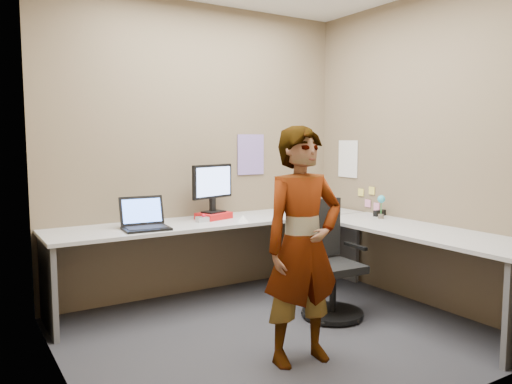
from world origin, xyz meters
TOP-DOWN VIEW (x-y plane):
  - ground at (0.00, 0.00)m, footprint 3.00×3.00m
  - wall_back at (0.00, 1.30)m, footprint 3.00×0.00m
  - wall_right at (1.50, 0.00)m, footprint 0.00×2.70m
  - wall_left at (-1.50, 0.00)m, footprint 0.00×2.70m
  - desk at (0.44, 0.39)m, footprint 2.98×2.58m
  - paper_ream at (0.00, 1.04)m, footprint 0.34×0.29m
  - monitor at (0.01, 1.06)m, footprint 0.45×0.19m
  - laptop at (-0.70, 0.89)m, footprint 0.38×0.32m
  - trackball_mouse at (-0.15, 0.95)m, footprint 0.12×0.08m
  - origami at (0.14, 0.75)m, footprint 0.10×0.10m
  - stapler at (1.42, 0.37)m, footprint 0.15×0.06m
  - flower at (1.31, 0.25)m, footprint 0.07×0.07m
  - calendar_purple at (0.55, 1.29)m, footprint 0.30×0.01m
  - calendar_white at (1.49, 0.90)m, footprint 0.01×0.28m
  - sticky_note_a at (1.49, 0.55)m, footprint 0.01×0.07m
  - sticky_note_b at (1.49, 0.60)m, footprint 0.01×0.07m
  - sticky_note_c at (1.49, 0.48)m, footprint 0.01×0.07m
  - sticky_note_d at (1.49, 0.70)m, footprint 0.01×0.07m
  - office_chair at (0.58, 0.11)m, footprint 0.50×0.50m
  - person at (-0.12, -0.45)m, footprint 0.59×0.42m

SIDE VIEW (x-z plane):
  - ground at x=0.00m, z-range 0.00..0.00m
  - office_chair at x=0.58m, z-range -0.09..0.86m
  - desk at x=0.44m, z-range 0.22..0.95m
  - trackball_mouse at x=-0.15m, z-range 0.72..0.79m
  - stapler at x=1.42m, z-range 0.73..0.78m
  - paper_ream at x=0.00m, z-range 0.73..0.79m
  - origami at x=0.14m, z-range 0.73..0.79m
  - person at x=-0.12m, z-range 0.00..1.54m
  - laptop at x=-0.70m, z-range 0.67..0.92m
  - sticky_note_c at x=1.49m, z-range 0.76..0.84m
  - sticky_note_b at x=1.49m, z-range 0.78..0.86m
  - flower at x=1.31m, z-range 0.77..0.98m
  - sticky_note_d at x=1.49m, z-range 0.88..0.96m
  - sticky_note_a at x=1.49m, z-range 0.91..0.99m
  - monitor at x=0.01m, z-range 0.83..1.26m
  - calendar_white at x=1.49m, z-range 1.06..1.44m
  - calendar_purple at x=0.55m, z-range 1.10..1.50m
  - wall_back at x=0.00m, z-range -0.15..2.85m
  - wall_right at x=1.50m, z-range 0.00..2.70m
  - wall_left at x=-1.50m, z-range 0.00..2.70m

